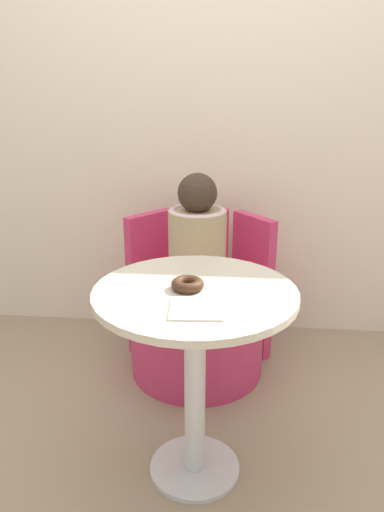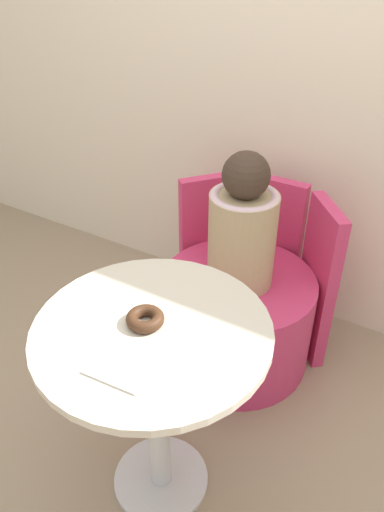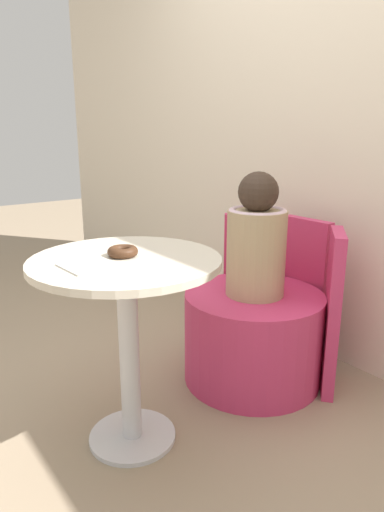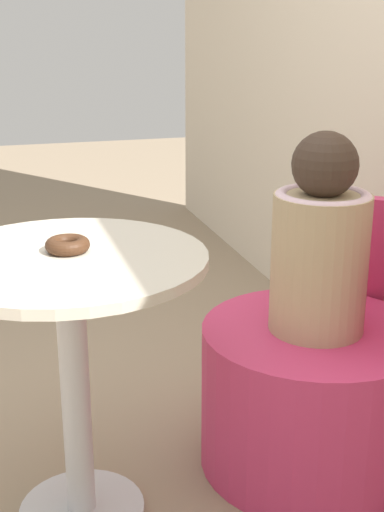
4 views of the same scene
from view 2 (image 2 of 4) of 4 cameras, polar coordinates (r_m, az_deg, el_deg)
name	(u,v)px [view 2 (image 2 of 4)]	position (r m, az deg, el deg)	size (l,w,h in m)	color
ground_plane	(167,468)	(1.93, -2.86, -23.07)	(12.00, 12.00, 0.00)	gray
back_wall	(318,51)	(2.12, 14.23, 21.75)	(6.00, 0.06, 2.40)	beige
round_table	(155,371)	(1.47, -4.29, -12.99)	(0.66, 0.66, 0.71)	silver
tub_chair	(237,319)	(2.14, 5.12, -7.21)	(0.63, 0.63, 0.42)	#C63360
booth_backrest	(264,260)	(2.24, 8.22, -0.48)	(0.73, 0.26, 0.72)	#C63360
child_figure	(243,227)	(1.88, 5.81, 3.27)	(0.26, 0.26, 0.54)	tan
donut	(145,319)	(1.36, -5.38, -7.15)	(0.10, 0.10, 0.03)	#3D2314
paper_napkin	(125,362)	(1.27, -7.66, -11.93)	(0.16, 0.16, 0.01)	silver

